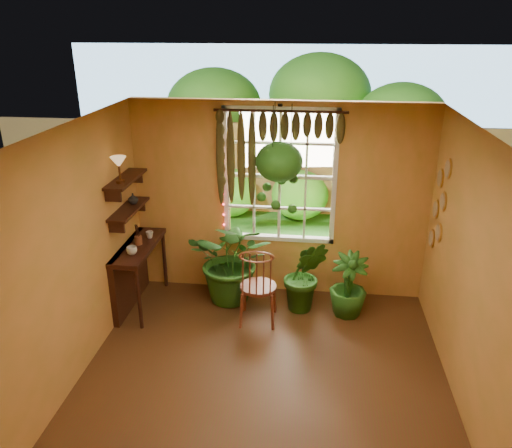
{
  "coord_description": "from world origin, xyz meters",
  "views": [
    {
      "loc": [
        0.45,
        -4.13,
        3.63
      ],
      "look_at": [
        -0.18,
        1.15,
        1.46
      ],
      "focal_mm": 35.0,
      "sensor_mm": 36.0,
      "label": 1
    }
  ],
  "objects": [
    {
      "name": "windsor_chair",
      "position": [
        -0.19,
        1.37,
        0.36
      ],
      "size": [
        0.47,
        0.51,
        1.25
      ],
      "rotation": [
        0.0,
        0.0,
        0.02
      ],
      "color": "brown",
      "rests_on": "floor"
    },
    {
      "name": "counter_ledge",
      "position": [
        -1.91,
        1.6,
        0.55
      ],
      "size": [
        0.4,
        1.2,
        0.9
      ],
      "color": "#34170E",
      "rests_on": "floor"
    },
    {
      "name": "valance_vine",
      "position": [
        -0.08,
        2.16,
        2.28
      ],
      "size": [
        1.7,
        0.12,
        1.1
      ],
      "color": "#34170E",
      "rests_on": "window"
    },
    {
      "name": "wall_back",
      "position": [
        0.0,
        2.25,
        1.35
      ],
      "size": [
        4.0,
        0.0,
        4.0
      ],
      "primitive_type": "plane",
      "rotation": [
        1.57,
        0.0,
        0.0
      ],
      "color": "#E5954E",
      "rests_on": "floor"
    },
    {
      "name": "wall_left",
      "position": [
        -2.0,
        0.0,
        1.35
      ],
      "size": [
        0.0,
        4.5,
        4.5
      ],
      "primitive_type": "plane",
      "rotation": [
        1.57,
        0.0,
        1.57
      ],
      "color": "#E5954E",
      "rests_on": "floor"
    },
    {
      "name": "cup_a",
      "position": [
        -1.78,
        1.32,
        0.95
      ],
      "size": [
        0.15,
        0.15,
        0.1
      ],
      "primitive_type": "imported",
      "rotation": [
        0.0,
        0.0,
        -0.14
      ],
      "color": "silver",
      "rests_on": "counter_ledge"
    },
    {
      "name": "floor",
      "position": [
        0.0,
        0.0,
        0.0
      ],
      "size": [
        4.5,
        4.5,
        0.0
      ],
      "primitive_type": "plane",
      "color": "#542B18",
      "rests_on": "ground"
    },
    {
      "name": "wall_plates",
      "position": [
        1.98,
        1.79,
        1.55
      ],
      "size": [
        0.04,
        0.32,
        1.1
      ],
      "primitive_type": null,
      "color": "#F2DFC5",
      "rests_on": "wall_right"
    },
    {
      "name": "tiffany_lamp",
      "position": [
        -1.86,
        1.39,
        2.05
      ],
      "size": [
        0.19,
        0.19,
        0.32
      ],
      "color": "brown",
      "rests_on": "shelf_upper"
    },
    {
      "name": "shelf_vase",
      "position": [
        -1.87,
        1.76,
        1.49
      ],
      "size": [
        0.17,
        0.17,
        0.14
      ],
      "primitive_type": "imported",
      "rotation": [
        0.0,
        0.0,
        -0.3
      ],
      "color": "#B2AD99",
      "rests_on": "shelf_lower"
    },
    {
      "name": "shelf_upper",
      "position": [
        -1.88,
        1.6,
        1.8
      ],
      "size": [
        0.25,
        0.9,
        0.04
      ],
      "primitive_type": "cube",
      "color": "#34170E",
      "rests_on": "wall_left"
    },
    {
      "name": "brush_jar",
      "position": [
        -1.8,
        1.62,
        1.04
      ],
      "size": [
        0.1,
        0.1,
        0.36
      ],
      "color": "brown",
      "rests_on": "counter_ledge"
    },
    {
      "name": "hanging_basket",
      "position": [
        0.01,
        2.02,
        1.89
      ],
      "size": [
        0.6,
        0.6,
        1.4
      ],
      "color": "black",
      "rests_on": "ceiling"
    },
    {
      "name": "wall_right",
      "position": [
        2.0,
        0.0,
        1.35
      ],
      "size": [
        0.0,
        4.5,
        4.5
      ],
      "primitive_type": "plane",
      "rotation": [
        1.57,
        0.0,
        -1.57
      ],
      "color": "#E5954E",
      "rests_on": "floor"
    },
    {
      "name": "potted_plant_mid",
      "position": [
        0.4,
        1.74,
        0.52
      ],
      "size": [
        0.57,
        0.46,
        1.03
      ],
      "primitive_type": "imported",
      "rotation": [
        0.0,
        0.0,
        -0.01
      ],
      "color": "#1E5015",
      "rests_on": "floor"
    },
    {
      "name": "string_lights",
      "position": [
        -0.76,
        2.19,
        1.75
      ],
      "size": [
        0.03,
        0.03,
        1.54
      ],
      "primitive_type": null,
      "color": "#FF2633",
      "rests_on": "window"
    },
    {
      "name": "cup_b",
      "position": [
        -1.72,
        1.84,
        0.95
      ],
      "size": [
        0.13,
        0.13,
        0.09
      ],
      "primitive_type": "imported",
      "rotation": [
        0.0,
        0.0,
        0.34
      ],
      "color": "beige",
      "rests_on": "counter_ledge"
    },
    {
      "name": "window",
      "position": [
        0.0,
        2.28,
        1.7
      ],
      "size": [
        1.52,
        0.1,
        1.86
      ],
      "color": "white",
      "rests_on": "wall_back"
    },
    {
      "name": "potted_plant_left",
      "position": [
        -0.59,
        1.89,
        0.62
      ],
      "size": [
        1.21,
        1.08,
        1.24
      ],
      "primitive_type": "imported",
      "rotation": [
        0.0,
        0.0,
        -0.11
      ],
      "color": "#1E5015",
      "rests_on": "floor"
    },
    {
      "name": "potted_plant_right",
      "position": [
        0.96,
        1.7,
        0.43
      ],
      "size": [
        0.5,
        0.5,
        0.87
      ],
      "primitive_type": "imported",
      "rotation": [
        0.0,
        0.0,
        -0.04
      ],
      "color": "#1E5015",
      "rests_on": "floor"
    },
    {
      "name": "shelf_lower",
      "position": [
        -1.88,
        1.6,
        1.4
      ],
      "size": [
        0.25,
        0.9,
        0.04
      ],
      "primitive_type": "cube",
      "color": "#34170E",
      "rests_on": "wall_left"
    },
    {
      "name": "ceiling",
      "position": [
        0.0,
        0.0,
        2.7
      ],
      "size": [
        4.5,
        4.5,
        0.0
      ],
      "primitive_type": "plane",
      "rotation": [
        3.14,
        0.0,
        0.0
      ],
      "color": "silver",
      "rests_on": "wall_back"
    },
    {
      "name": "backyard",
      "position": [
        0.24,
        6.87,
        1.28
      ],
      "size": [
        14.0,
        10.0,
        12.0
      ],
      "color": "#1D5719",
      "rests_on": "ground"
    }
  ]
}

